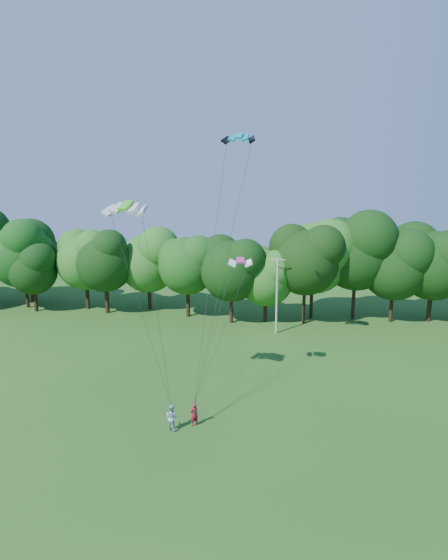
# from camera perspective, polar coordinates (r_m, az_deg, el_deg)

# --- Properties ---
(ground) EXTENTS (160.00, 160.00, 0.00)m
(ground) POSITION_cam_1_polar(r_m,az_deg,el_deg) (23.25, -9.03, -31.14)
(ground) COLOR #1F4B14
(ground) RESTS_ON ground
(utility_pole) EXTENTS (1.68, 0.44, 8.53)m
(utility_pole) POSITION_cam_1_polar(r_m,az_deg,el_deg) (48.09, 6.91, -1.95)
(utility_pole) COLOR #B2B1A9
(utility_pole) RESTS_ON ground
(kite_flyer_left) EXTENTS (0.69, 0.68, 1.60)m
(kite_flyer_left) POSITION_cam_1_polar(r_m,az_deg,el_deg) (30.99, -3.92, -17.11)
(kite_flyer_left) COLOR maroon
(kite_flyer_left) RESTS_ON ground
(kite_flyer_right) EXTENTS (1.07, 0.98, 1.79)m
(kite_flyer_right) POSITION_cam_1_polar(r_m,az_deg,el_deg) (30.62, -6.85, -17.35)
(kite_flyer_right) COLOR #A0B8DE
(kite_flyer_right) RESTS_ON ground
(kite_teal) EXTENTS (2.66, 1.32, 0.64)m
(kite_teal) POSITION_cam_1_polar(r_m,az_deg,el_deg) (36.78, 1.99, 18.31)
(kite_teal) COLOR #0598A9
(kite_teal) RESTS_ON ground
(kite_green) EXTENTS (3.00, 1.53, 0.69)m
(kite_green) POSITION_cam_1_polar(r_m,az_deg,el_deg) (30.15, -12.72, 9.47)
(kite_green) COLOR #41DB20
(kite_green) RESTS_ON ground
(kite_pink) EXTENTS (1.91, 1.06, 0.37)m
(kite_pink) POSITION_cam_1_polar(r_m,az_deg,el_deg) (33.38, 2.15, 2.60)
(kite_pink) COLOR #C3367B
(kite_pink) RESTS_ON ground
(tree_back_west) EXTENTS (9.37, 9.37, 13.62)m
(tree_back_west) POSITION_cam_1_polar(r_m,az_deg,el_deg) (63.41, -24.85, 4.19)
(tree_back_west) COLOR #312113
(tree_back_west) RESTS_ON ground
(tree_back_center) EXTENTS (8.44, 8.44, 12.28)m
(tree_back_center) POSITION_cam_1_polar(r_m,az_deg,el_deg) (51.49, 10.61, 2.60)
(tree_back_center) COLOR black
(tree_back_center) RESTS_ON ground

